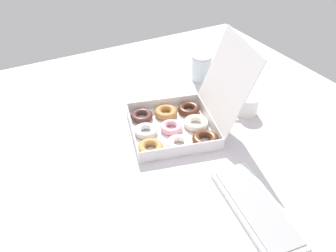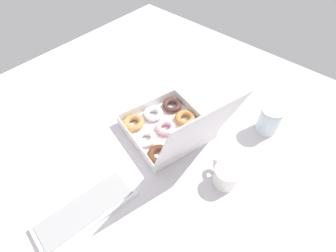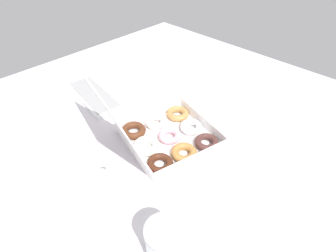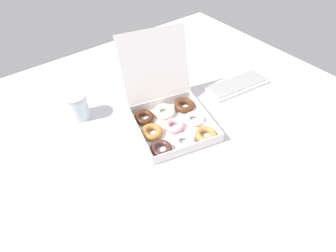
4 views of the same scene
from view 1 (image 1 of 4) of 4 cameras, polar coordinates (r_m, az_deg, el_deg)
The scene contains 5 objects.
ground_plane at distance 124.37cm, azimuth 0.65°, elevation -2.86°, with size 180.00×180.00×2.00cm, color silver.
donut_box at distance 126.46cm, azimuth 1.94°, elevation 0.78°, with size 40.61×48.10×34.68cm.
keyboard at distance 103.76cm, azimuth 15.05°, elevation -13.51°, with size 35.91×17.68×2.20cm.
coffee_mug at distance 139.14cm, azimuth 13.48°, elevation 3.57°, with size 9.00×12.22×8.09cm.
glass_jar at distance 160.41cm, azimuth 5.83°, elevation 10.12°, with size 9.67×9.67×12.19cm.
Camera 1 is at (82.86, -45.61, 79.75)cm, focal length 35.00 mm.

